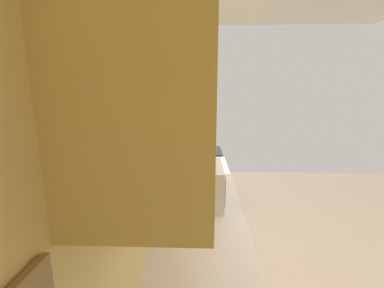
{
  "coord_description": "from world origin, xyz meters",
  "views": [
    {
      "loc": [
        -1.94,
        1.12,
        1.8
      ],
      "look_at": [
        -0.17,
        1.18,
        1.42
      ],
      "focal_mm": 23.53,
      "sensor_mm": 36.0,
      "label": 1
    }
  ],
  "objects": [
    {
      "name": "wall_back",
      "position": [
        0.0,
        1.48,
        1.39
      ],
      "size": [
        4.51,
        0.12,
        2.79
      ],
      "primitive_type": "cube",
      "color": "#E9C978",
      "rests_on": "ground_plane"
    },
    {
      "name": "counter_run",
      "position": [
        -0.36,
        1.11,
        0.45
      ],
      "size": [
        3.65,
        0.65,
        0.89
      ],
      "color": "#DEC873",
      "rests_on": "ground_plane"
    },
    {
      "name": "upper_cabinets",
      "position": [
        -0.36,
        1.26,
        1.78
      ],
      "size": [
        2.27,
        0.33,
        0.57
      ],
      "color": "#E0C877"
    },
    {
      "name": "oven_range",
      "position": [
        1.77,
        1.11,
        0.46
      ],
      "size": [
        0.63,
        0.64,
        1.07
      ],
      "color": "black",
      "rests_on": "ground_plane"
    },
    {
      "name": "microwave",
      "position": [
        0.02,
        1.13,
        1.05
      ],
      "size": [
        0.52,
        0.39,
        0.32
      ],
      "color": "white",
      "rests_on": "counter_run"
    }
  ]
}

